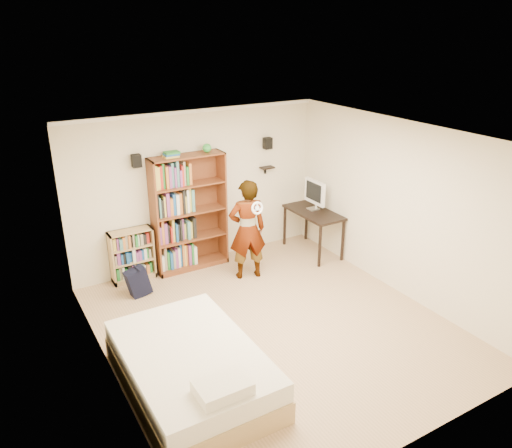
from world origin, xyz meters
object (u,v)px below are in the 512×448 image
Objects in this scene: person at (247,230)px; low_bookshelf at (132,255)px; tall_bookshelf at (189,213)px; computer_desk at (313,232)px; daybed at (191,364)px.

low_bookshelf is at bearing -12.95° from person.
computer_desk is (2.18, -0.59, -0.60)m from tall_bookshelf.
tall_bookshelf is 1.06m from person.
tall_bookshelf is 1.17m from low_bookshelf.
tall_bookshelf is at bearing -2.89° from low_bookshelf.
low_bookshelf is 0.40× the size of daybed.
person is (1.69, -0.87, 0.41)m from low_bookshelf.
tall_bookshelf reaches higher than daybed.
daybed is at bearing -94.62° from low_bookshelf.
low_bookshelf is at bearing 85.38° from daybed.
person is at bearing -27.12° from low_bookshelf.
daybed is 1.30× the size of person.
computer_desk is at bearing -15.06° from tall_bookshelf.
low_bookshelf reaches higher than computer_desk.
tall_bookshelf is 2.26× the size of low_bookshelf.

